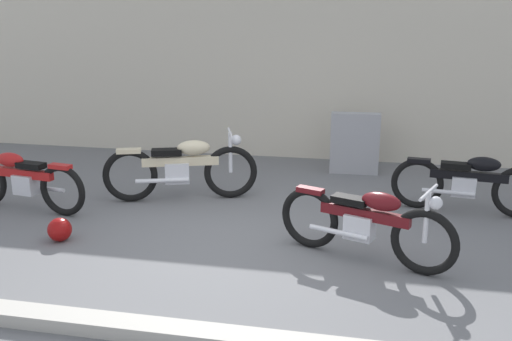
# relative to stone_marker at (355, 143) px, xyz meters

# --- Properties ---
(ground_plane) EXTENTS (40.00, 40.00, 0.00)m
(ground_plane) POSITION_rel_stone_marker_xyz_m (-1.20, -3.34, -0.50)
(ground_plane) COLOR slate
(building_wall) EXTENTS (18.00, 0.30, 3.52)m
(building_wall) POSITION_rel_stone_marker_xyz_m (-1.20, 0.96, 1.26)
(building_wall) COLOR beige
(building_wall) RESTS_ON ground_plane
(curb_strip) EXTENTS (18.00, 0.24, 0.12)m
(curb_strip) POSITION_rel_stone_marker_xyz_m (-1.20, -5.22, -0.44)
(curb_strip) COLOR #B7B2A8
(curb_strip) RESTS_ON ground_plane
(stone_marker) EXTENTS (0.79, 0.23, 0.99)m
(stone_marker) POSITION_rel_stone_marker_xyz_m (0.00, 0.00, 0.00)
(stone_marker) COLOR #9E9EA3
(stone_marker) RESTS_ON ground_plane
(helmet) EXTENTS (0.27, 0.27, 0.27)m
(helmet) POSITION_rel_stone_marker_xyz_m (-3.21, -3.55, -0.36)
(helmet) COLOR maroon
(helmet) RESTS_ON ground_plane
(motorcycle_cream) EXTENTS (2.06, 0.89, 0.96)m
(motorcycle_cream) POSITION_rel_stone_marker_xyz_m (-2.30, -1.84, -0.04)
(motorcycle_cream) COLOR black
(motorcycle_cream) RESTS_ON ground_plane
(motorcycle_black) EXTENTS (1.94, 0.54, 0.87)m
(motorcycle_black) POSITION_rel_stone_marker_xyz_m (1.52, -1.63, -0.08)
(motorcycle_black) COLOR black
(motorcycle_black) RESTS_ON ground_plane
(motorcycle_red) EXTENTS (1.93, 0.55, 0.87)m
(motorcycle_red) POSITION_rel_stone_marker_xyz_m (-4.24, -2.67, -0.08)
(motorcycle_red) COLOR black
(motorcycle_red) RESTS_ON ground_plane
(motorcycle_maroon) EXTENTS (1.87, 0.88, 0.88)m
(motorcycle_maroon) POSITION_rel_stone_marker_xyz_m (0.23, -3.38, -0.07)
(motorcycle_maroon) COLOR black
(motorcycle_maroon) RESTS_ON ground_plane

